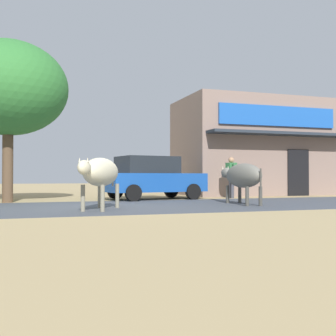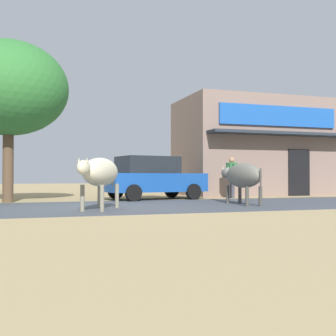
{
  "view_description": "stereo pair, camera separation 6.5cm",
  "coord_description": "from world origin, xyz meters",
  "px_view_note": "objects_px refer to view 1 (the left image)",
  "views": [
    {
      "loc": [
        -1.92,
        -12.39,
        0.9
      ],
      "look_at": [
        2.44,
        0.71,
        1.16
      ],
      "focal_mm": 45.79,
      "sensor_mm": 36.0,
      "label": 1
    },
    {
      "loc": [
        -1.86,
        -12.41,
        0.9
      ],
      "look_at": [
        2.44,
        0.71,
        1.16
      ],
      "focal_mm": 45.79,
      "sensor_mm": 36.0,
      "label": 2
    }
  ],
  "objects_px": {
    "roadside_tree": "(8,89)",
    "pedestrian_by_shop": "(231,174)",
    "cow_near_brown": "(100,173)",
    "cow_far_dark": "(242,176)",
    "parked_hatchback_car": "(152,177)"
  },
  "relations": [
    {
      "from": "roadside_tree",
      "to": "pedestrian_by_shop",
      "type": "relative_size",
      "value": 3.3
    },
    {
      "from": "cow_near_brown",
      "to": "pedestrian_by_shop",
      "type": "xyz_separation_m",
      "value": [
        6.02,
        4.27,
        -0.01
      ]
    },
    {
      "from": "cow_near_brown",
      "to": "cow_far_dark",
      "type": "bearing_deg",
      "value": 9.2
    },
    {
      "from": "pedestrian_by_shop",
      "to": "cow_near_brown",
      "type": "bearing_deg",
      "value": -144.67
    },
    {
      "from": "roadside_tree",
      "to": "parked_hatchback_car",
      "type": "relative_size",
      "value": 1.35
    },
    {
      "from": "roadside_tree",
      "to": "parked_hatchback_car",
      "type": "bearing_deg",
      "value": 3.99
    },
    {
      "from": "cow_near_brown",
      "to": "roadside_tree",
      "type": "bearing_deg",
      "value": 121.08
    },
    {
      "from": "cow_far_dark",
      "to": "pedestrian_by_shop",
      "type": "relative_size",
      "value": 1.73
    },
    {
      "from": "parked_hatchback_car",
      "to": "cow_near_brown",
      "type": "height_order",
      "value": "parked_hatchback_car"
    },
    {
      "from": "roadside_tree",
      "to": "parked_hatchback_car",
      "type": "height_order",
      "value": "roadside_tree"
    },
    {
      "from": "cow_near_brown",
      "to": "cow_far_dark",
      "type": "height_order",
      "value": "cow_near_brown"
    },
    {
      "from": "cow_near_brown",
      "to": "cow_far_dark",
      "type": "xyz_separation_m",
      "value": [
        4.62,
        0.75,
        -0.09
      ]
    },
    {
      "from": "roadside_tree",
      "to": "cow_near_brown",
      "type": "distance_m",
      "value": 5.57
    },
    {
      "from": "roadside_tree",
      "to": "pedestrian_by_shop",
      "type": "bearing_deg",
      "value": 1.18
    },
    {
      "from": "roadside_tree",
      "to": "pedestrian_by_shop",
      "type": "distance_m",
      "value": 8.96
    }
  ]
}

